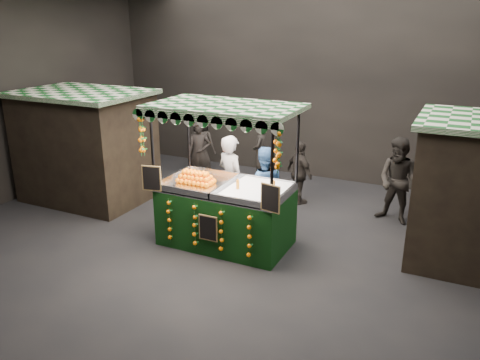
% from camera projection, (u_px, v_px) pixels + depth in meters
% --- Properties ---
extents(ground, '(12.00, 12.00, 0.00)m').
position_uv_depth(ground, '(233.00, 250.00, 9.11)').
color(ground, black).
rests_on(ground, ground).
extents(market_hall, '(12.10, 10.10, 5.05)m').
position_uv_depth(market_hall, '(233.00, 68.00, 8.02)').
color(market_hall, black).
rests_on(market_hall, ground).
extents(neighbour_stall_left, '(3.00, 2.20, 2.60)m').
position_uv_depth(neighbour_stall_left, '(86.00, 146.00, 11.35)').
color(neighbour_stall_left, black).
rests_on(neighbour_stall_left, ground).
extents(juice_stall, '(2.81, 1.65, 2.72)m').
position_uv_depth(juice_stall, '(225.00, 204.00, 9.07)').
color(juice_stall, black).
rests_on(juice_stall, ground).
extents(vendor_grey, '(0.83, 0.70, 1.93)m').
position_uv_depth(vendor_grey, '(231.00, 181.00, 9.97)').
color(vendor_grey, gray).
rests_on(vendor_grey, ground).
extents(vendor_blue, '(1.04, 0.95, 1.75)m').
position_uv_depth(vendor_blue, '(264.00, 188.00, 9.83)').
color(vendor_blue, '#2B528B').
rests_on(vendor_blue, ground).
extents(shopper_0, '(0.71, 0.60, 1.67)m').
position_uv_depth(shopper_0, '(199.00, 153.00, 12.50)').
color(shopper_0, black).
rests_on(shopper_0, ground).
extents(shopper_1, '(1.06, 0.92, 1.85)m').
position_uv_depth(shopper_1, '(398.00, 181.00, 10.07)').
color(shopper_1, black).
rests_on(shopper_1, ground).
extents(shopper_2, '(0.93, 0.80, 1.50)m').
position_uv_depth(shopper_2, '(300.00, 173.00, 11.18)').
color(shopper_2, black).
rests_on(shopper_2, ground).
extents(shopper_3, '(1.18, 1.07, 1.59)m').
position_uv_depth(shopper_3, '(439.00, 188.00, 10.03)').
color(shopper_3, '#282320').
rests_on(shopper_3, ground).
extents(shopper_4, '(0.83, 0.57, 1.62)m').
position_uv_depth(shopper_4, '(201.00, 144.00, 13.51)').
color(shopper_4, '#2B2622').
rests_on(shopper_4, ground).
extents(shopper_6, '(0.48, 0.65, 1.62)m').
position_uv_depth(shopper_6, '(260.00, 152.00, 12.65)').
color(shopper_6, '#282421').
rests_on(shopper_6, ground).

